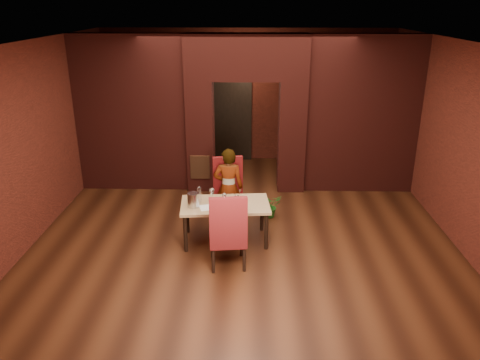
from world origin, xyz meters
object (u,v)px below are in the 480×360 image
Objects in this scene: wine_glass_b at (224,199)px; potted_plant at (270,206)px; wine_bucket at (193,200)px; wine_glass_a at (212,196)px; person_seated at (228,187)px; dining_table at (225,222)px; chair_near at (228,229)px; wine_glass_c at (236,201)px; chair_far at (229,192)px; water_bottle at (199,194)px.

potted_plant is at bearing 51.45° from wine_glass_b.
potted_plant is (1.28, 1.09, -0.57)m from wine_bucket.
wine_glass_b is at bearing -26.38° from wine_glass_a.
person_seated is 6.05× the size of wine_bucket.
person_seated reaches higher than potted_plant.
wine_glass_b reaches higher than dining_table.
chair_near reaches higher than wine_glass_c.
dining_table is 0.73m from chair_far.
potted_plant is at bearing 45.77° from dining_table.
dining_table is at bearing -129.25° from potted_plant.
dining_table is at bearing 153.45° from wine_glass_c.
chair_near is at bearing -83.08° from wine_glass_b.
dining_table is 0.64m from water_bottle.
chair_near reaches higher than wine_bucket.
wine_glass_c reaches higher than wine_glass_b.
wine_bucket is (-0.50, -0.14, 0.46)m from dining_table.
person_seated is at bearing 50.74° from water_bottle.
dining_table is 0.72m from person_seated.
wine_glass_a is 0.44m from wine_glass_c.
chair_far is 0.83× the size of person_seated.
person_seated is 7.82× the size of wine_glass_b.
wine_glass_b is (-0.01, -0.04, 0.43)m from dining_table.
dining_table is 1.22× the size of chair_far.
water_bottle is (-0.47, -0.63, 0.22)m from chair_far.
potted_plant is at bearing 36.66° from water_bottle.
person_seated is 0.72m from wine_glass_c.
wine_bucket is 0.54× the size of potted_plant.
chair_near is 0.75m from wine_glass_b.
chair_near reaches higher than water_bottle.
water_bottle is (-0.51, 0.81, 0.21)m from chair_near.
chair_far is at bearing 53.65° from water_bottle.
potted_plant is at bearing -118.67° from chair_near.
wine_glass_c is at bearing -16.05° from wine_glass_b.
wine_bucket is at bearing -168.66° from wine_glass_b.
wine_bucket is (-0.58, 0.63, 0.19)m from chair_near.
potted_plant is at bearing 60.60° from wine_glass_c.
chair_far is at bearing 56.73° from wine_bucket.
wine_glass_c is at bearing -105.87° from chair_near.
wine_glass_c is at bearing -88.94° from chair_far.
water_bottle reaches higher than wine_glass_a.
water_bottle is at bearing -64.60° from chair_near.
water_bottle reaches higher than wine_bucket.
person_seated is at bearing -155.49° from potted_plant.
water_bottle reaches higher than wine_glass_b.
person_seated is 0.72m from water_bottle.
wine_glass_b is at bearing -103.64° from chair_far.
chair_far is 0.98× the size of chair_near.
dining_table is 7.58× the size of wine_glass_c.
chair_far reaches higher than potted_plant.
wine_glass_c is 0.43× the size of potted_plant.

